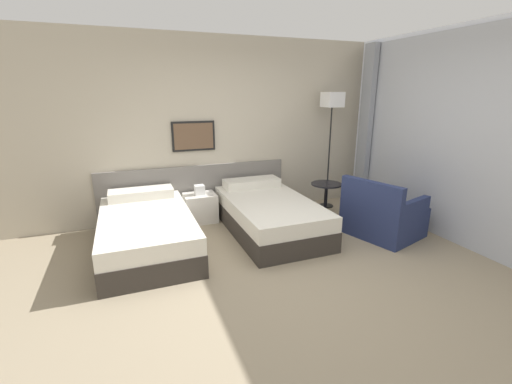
{
  "coord_description": "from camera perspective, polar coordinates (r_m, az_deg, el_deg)",
  "views": [
    {
      "loc": [
        -1.52,
        -2.9,
        1.9
      ],
      "look_at": [
        0.06,
        1.18,
        0.61
      ],
      "focal_mm": 24.0,
      "sensor_mm": 36.0,
      "label": 1
    }
  ],
  "objects": [
    {
      "name": "wall_window",
      "position": [
        4.91,
        32.81,
        7.24
      ],
      "size": [
        0.21,
        4.73,
        2.7
      ],
      "color": "white",
      "rests_on": "ground_plane"
    },
    {
      "name": "nightstand",
      "position": [
        5.23,
        -9.26,
        -2.52
      ],
      "size": [
        0.47,
        0.38,
        0.57
      ],
      "color": "beige",
      "rests_on": "ground_plane"
    },
    {
      "name": "bed_near_door",
      "position": [
        4.47,
        -17.73,
        -6.18
      ],
      "size": [
        1.08,
        1.91,
        0.59
      ],
      "color": "#332D28",
      "rests_on": "ground_plane"
    },
    {
      "name": "bed_near_window",
      "position": [
        4.82,
        2.17,
        -3.74
      ],
      "size": [
        1.08,
        1.91,
        0.59
      ],
      "color": "#332D28",
      "rests_on": "ground_plane"
    },
    {
      "name": "side_table",
      "position": [
        5.18,
        11.57,
        -0.56
      ],
      "size": [
        0.45,
        0.45,
        0.6
      ],
      "color": "black",
      "rests_on": "ground_plane"
    },
    {
      "name": "floor_lamp",
      "position": [
        5.73,
        12.53,
        13.45
      ],
      "size": [
        0.28,
        0.28,
        1.89
      ],
      "color": "black",
      "rests_on": "ground_plane"
    },
    {
      "name": "armchair",
      "position": [
        4.99,
        20.28,
        -3.84
      ],
      "size": [
        1.02,
        1.07,
        0.81
      ],
      "rotation": [
        0.0,
        0.0,
        1.87
      ],
      "color": "navy",
      "rests_on": "ground_plane"
    },
    {
      "name": "ground_plane",
      "position": [
        3.78,
        5.74,
        -13.86
      ],
      "size": [
        16.0,
        16.0,
        0.0
      ],
      "primitive_type": "plane",
      "color": "gray"
    },
    {
      "name": "wall_headboard",
      "position": [
        5.4,
        -5.15,
        9.91
      ],
      "size": [
        10.0,
        0.1,
        2.7
      ],
      "color": "#B7AD99",
      "rests_on": "ground_plane"
    }
  ]
}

